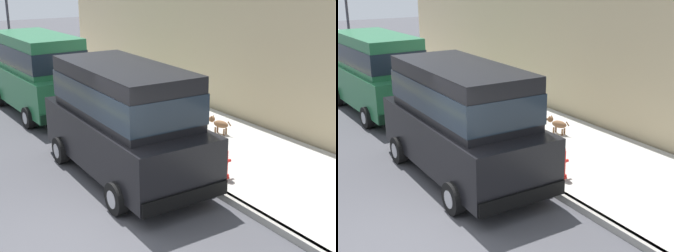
{
  "view_description": "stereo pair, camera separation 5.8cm",
  "coord_description": "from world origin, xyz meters",
  "views": [
    {
      "loc": [
        -2.41,
        -6.84,
        4.34
      ],
      "look_at": [
        3.42,
        2.06,
        0.85
      ],
      "focal_mm": 49.91,
      "sensor_mm": 36.0,
      "label": 1
    },
    {
      "loc": [
        -2.36,
        -6.87,
        4.34
      ],
      "look_at": [
        3.42,
        2.06,
        0.85
      ],
      "focal_mm": 49.91,
      "sensor_mm": 36.0,
      "label": 2
    }
  ],
  "objects": [
    {
      "name": "ground_plane",
      "position": [
        0.0,
        0.0,
        0.0
      ],
      "size": [
        80.0,
        80.0,
        0.0
      ],
      "primitive_type": "plane",
      "color": "#424247"
    },
    {
      "name": "curb",
      "position": [
        3.2,
        0.0,
        0.07
      ],
      "size": [
        0.16,
        64.0,
        0.14
      ],
      "primitive_type": "cube",
      "color": "gray",
      "rests_on": "ground"
    },
    {
      "name": "sidewalk",
      "position": [
        5.0,
        0.0,
        0.07
      ],
      "size": [
        3.6,
        64.0,
        0.14
      ],
      "primitive_type": "cube",
      "color": "#B7B5AD",
      "rests_on": "ground"
    },
    {
      "name": "car_black_van",
      "position": [
        2.07,
        1.77,
        1.39
      ],
      "size": [
        2.18,
        4.92,
        2.52
      ],
      "color": "black",
      "rests_on": "ground"
    },
    {
      "name": "car_green_van",
      "position": [
        2.2,
        7.83,
        1.39
      ],
      "size": [
        2.27,
        4.97,
        2.52
      ],
      "color": "#23663D",
      "rests_on": "ground"
    },
    {
      "name": "car_blue_hatchback",
      "position": [
        2.16,
        12.72,
        0.98
      ],
      "size": [
        2.0,
        3.83,
        1.88
      ],
      "color": "#28479E",
      "rests_on": "ground"
    },
    {
      "name": "dog_brown",
      "position": [
        5.41,
        2.56,
        0.43
      ],
      "size": [
        0.36,
        0.73,
        0.49
      ],
      "color": "brown",
      "rests_on": "sidewalk"
    },
    {
      "name": "fire_hydrant",
      "position": [
        3.65,
        0.23,
        0.48
      ],
      "size": [
        0.34,
        0.24,
        0.72
      ],
      "color": "red",
      "rests_on": "sidewalk"
    },
    {
      "name": "street_lamp",
      "position": [
        3.55,
        15.99,
        2.91
      ],
      "size": [
        0.36,
        0.36,
        4.42
      ],
      "color": "#2D2D33",
      "rests_on": "sidewalk"
    },
    {
      "name": "building_facade",
      "position": [
        7.1,
        5.37,
        2.16
      ],
      "size": [
        0.5,
        20.0,
        4.32
      ],
      "primitive_type": "cube",
      "color": "tan",
      "rests_on": "ground"
    }
  ]
}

